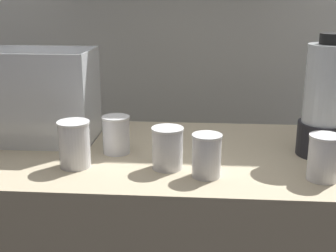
{
  "coord_description": "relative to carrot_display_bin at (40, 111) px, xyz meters",
  "views": [
    {
      "loc": [
        0.1,
        -1.29,
        1.36
      ],
      "look_at": [
        0.0,
        0.0,
        0.98
      ],
      "focal_mm": 47.83,
      "sensor_mm": 36.0,
      "label": 1
    }
  ],
  "objects": [
    {
      "name": "juice_cup_beet_far_right",
      "position": [
        0.84,
        -0.27,
        -0.04
      ],
      "size": [
        0.08,
        0.08,
        0.12
      ],
      "color": "white",
      "rests_on": "counter"
    },
    {
      "name": "blender_pitcher",
      "position": [
        0.89,
        -0.08,
        0.06
      ],
      "size": [
        0.15,
        0.15,
        0.36
      ],
      "color": "black",
      "rests_on": "counter"
    },
    {
      "name": "carrot_display_bin",
      "position": [
        0.0,
        0.0,
        0.0
      ],
      "size": [
        0.36,
        0.23,
        0.3
      ],
      "color": "white",
      "rests_on": "counter"
    },
    {
      "name": "back_wall_unit",
      "position": [
        0.42,
        0.68,
        0.27
      ],
      "size": [
        2.6,
        0.24,
        2.5
      ],
      "color": "silver",
      "rests_on": "ground_plane"
    },
    {
      "name": "juice_cup_mango_left",
      "position": [
        0.27,
        -0.11,
        -0.04
      ],
      "size": [
        0.08,
        0.08,
        0.11
      ],
      "color": "white",
      "rests_on": "counter"
    },
    {
      "name": "juice_cup_orange_far_left",
      "position": [
        0.18,
        -0.23,
        -0.04
      ],
      "size": [
        0.09,
        0.09,
        0.13
      ],
      "color": "white",
      "rests_on": "counter"
    },
    {
      "name": "juice_cup_mango_middle",
      "position": [
        0.43,
        -0.22,
        -0.04
      ],
      "size": [
        0.09,
        0.09,
        0.12
      ],
      "color": "white",
      "rests_on": "counter"
    },
    {
      "name": "juice_cup_beet_right",
      "position": [
        0.54,
        -0.27,
        -0.05
      ],
      "size": [
        0.08,
        0.08,
        0.12
      ],
      "color": "white",
      "rests_on": "counter"
    }
  ]
}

